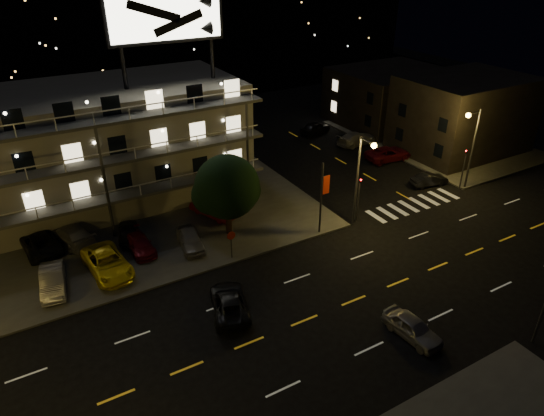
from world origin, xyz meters
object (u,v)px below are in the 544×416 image
tree (227,189)px  road_car_east (412,328)px  road_car_west (229,302)px  side_car_0 (429,180)px  lot_car_4 (190,239)px  lot_car_2 (107,263)px  lot_car_7 (71,234)px

tree → road_car_east: 17.47m
tree → road_car_west: (-4.11, -8.76, -3.55)m
tree → road_car_west: bearing=-115.1°
road_car_west → side_car_0: bearing=-146.4°
lot_car_4 → road_car_east: lot_car_4 is taller
tree → side_car_0: 21.79m
side_car_0 → lot_car_2: bearing=98.6°
road_car_west → lot_car_7: bearing=-43.7°
tree → lot_car_2: tree is taller
lot_car_7 → road_car_west: (7.46, -13.72, -0.24)m
tree → road_car_east: tree is taller
lot_car_4 → tree: bearing=16.0°
lot_car_4 → lot_car_7: size_ratio=0.77×
side_car_0 → road_car_east: size_ratio=0.96×
lot_car_2 → lot_car_4: bearing=-4.6°
side_car_0 → road_car_west: size_ratio=0.79×
lot_car_7 → lot_car_2: bearing=88.5°
side_car_0 → road_car_west: bearing=116.1°
road_car_east → tree: bearing=100.8°
lot_car_4 → road_car_west: 8.30m
road_car_east → lot_car_7: bearing=122.2°
lot_car_4 → side_car_0: size_ratio=1.07×
road_car_east → road_car_west: bearing=133.6°
tree → lot_car_4: tree is taller
lot_car_7 → side_car_0: (33.01, -6.47, -0.29)m
lot_car_7 → road_car_west: 15.62m
side_car_0 → road_car_east: (-16.88, -14.98, 0.05)m
lot_car_2 → road_car_east: bearing=-53.2°
tree → side_car_0: tree is taller
tree → lot_car_4: 4.92m
lot_car_4 → road_car_west: bearing=-85.5°
lot_car_7 → side_car_0: 33.64m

